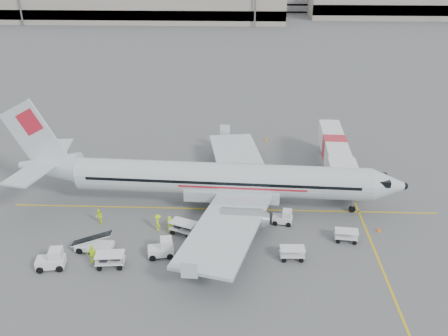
{
  "coord_description": "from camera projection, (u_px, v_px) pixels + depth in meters",
  "views": [
    {
      "loc": [
        1.94,
        -45.31,
        25.63
      ],
      "look_at": [
        0.0,
        2.0,
        3.8
      ],
      "focal_mm": 40.0,
      "sensor_mm": 36.0,
      "label": 1
    }
  ],
  "objects": [
    {
      "name": "cone_stbd",
      "position": [
        214.0,
        254.0,
        43.9
      ],
      "size": [
        0.43,
        0.43,
        0.7
      ],
      "primitive_type": "cone",
      "color": "orange",
      "rests_on": "ground"
    },
    {
      "name": "belt_loader",
      "position": [
        94.0,
        239.0,
        44.59
      ],
      "size": [
        4.48,
        1.79,
        2.4
      ],
      "primitive_type": null,
      "rotation": [
        0.0,
        0.0,
        -0.03
      ],
      "color": "white",
      "rests_on": "ground"
    },
    {
      "name": "jet_bridge",
      "position": [
        333.0,
        156.0,
        58.82
      ],
      "size": [
        4.03,
        17.58,
        4.58
      ],
      "primitive_type": null,
      "rotation": [
        0.0,
        0.0,
        -0.04
      ],
      "color": "white",
      "rests_on": "ground"
    },
    {
      "name": "cart_loaded_a",
      "position": [
        110.0,
        260.0,
        42.61
      ],
      "size": [
        2.58,
        1.67,
        1.28
      ],
      "primitive_type": null,
      "rotation": [
        0.0,
        0.0,
        0.09
      ],
      "color": "white",
      "rests_on": "ground"
    },
    {
      "name": "cart_loaded_b",
      "position": [
        183.0,
        228.0,
        47.33
      ],
      "size": [
        2.84,
        2.31,
        1.28
      ],
      "primitive_type": null,
      "rotation": [
        0.0,
        0.0,
        -0.41
      ],
      "color": "white",
      "rests_on": "ground"
    },
    {
      "name": "stripe_cross",
      "position": [
        377.0,
        257.0,
        44.13
      ],
      "size": [
        0.2,
        20.0,
        0.01
      ],
      "primitive_type": "cube",
      "color": "yellow",
      "rests_on": "ground"
    },
    {
      "name": "crew_d",
      "position": [
        93.0,
        254.0,
        42.94
      ],
      "size": [
        1.03,
        0.44,
        1.76
      ],
      "primitive_type": "imported",
      "rotation": [
        0.0,
        0.0,
        3.13
      ],
      "color": "#BDE411",
      "rests_on": "ground"
    },
    {
      "name": "cone_port",
      "position": [
        266.0,
        138.0,
        69.43
      ],
      "size": [
        0.36,
        0.36,
        0.59
      ],
      "primitive_type": "cone",
      "color": "orange",
      "rests_on": "ground"
    },
    {
      "name": "tug_aft",
      "position": [
        50.0,
        259.0,
        42.29
      ],
      "size": [
        2.54,
        1.7,
        1.82
      ],
      "primitive_type": null,
      "rotation": [
        0.0,
        0.0,
        0.16
      ],
      "color": "white",
      "rests_on": "ground"
    },
    {
      "name": "crew_a",
      "position": [
        170.0,
        224.0,
        47.63
      ],
      "size": [
        0.72,
        0.69,
        1.65
      ],
      "primitive_type": "imported",
      "rotation": [
        0.0,
        0.0,
        0.7
      ],
      "color": "#BDE411",
      "rests_on": "ground"
    },
    {
      "name": "crew_c",
      "position": [
        158.0,
        222.0,
        47.87
      ],
      "size": [
        1.01,
        1.24,
        1.67
      ],
      "primitive_type": "imported",
      "rotation": [
        0.0,
        0.0,
        2.0
      ],
      "color": "#BDE411",
      "rests_on": "ground"
    },
    {
      "name": "cart_empty_a",
      "position": [
        292.0,
        253.0,
        43.64
      ],
      "size": [
        2.2,
        1.34,
        1.13
      ],
      "primitive_type": null,
      "rotation": [
        0.0,
        0.0,
        0.03
      ],
      "color": "white",
      "rests_on": "ground"
    },
    {
      "name": "cart_empty_b",
      "position": [
        346.0,
        236.0,
        46.24
      ],
      "size": [
        2.25,
        1.48,
        1.11
      ],
      "primitive_type": null,
      "rotation": [
        0.0,
        0.0,
        -0.11
      ],
      "color": "white",
      "rests_on": "ground"
    },
    {
      "name": "cone_nose",
      "position": [
        379.0,
        229.0,
        47.83
      ],
      "size": [
        0.37,
        0.37,
        0.6
      ],
      "primitive_type": "cone",
      "color": "orange",
      "rests_on": "ground"
    },
    {
      "name": "ground",
      "position": [
        223.0,
        209.0,
        51.91
      ],
      "size": [
        360.0,
        360.0,
        0.0
      ],
      "primitive_type": "plane",
      "color": "#56595B"
    },
    {
      "name": "terminal_east",
      "position": [
        435.0,
        2.0,
        178.78
      ],
      "size": [
        90.0,
        26.0,
        10.0
      ],
      "primitive_type": null,
      "color": "gray",
      "rests_on": "ground"
    },
    {
      "name": "tug_fore",
      "position": [
        282.0,
        217.0,
        49.01
      ],
      "size": [
        2.09,
        1.4,
        1.5
      ],
      "primitive_type": null,
      "rotation": [
        0.0,
        0.0,
        -0.16
      ],
      "color": "white",
      "rests_on": "ground"
    },
    {
      "name": "aircraft",
      "position": [
        222.0,
        159.0,
        50.16
      ],
      "size": [
        41.17,
        33.02,
        10.94
      ],
      "primitive_type": null,
      "rotation": [
        0.0,
        0.0,
        -0.05
      ],
      "color": "silver",
      "rests_on": "ground"
    },
    {
      "name": "stripe_lead",
      "position": [
        223.0,
        209.0,
        51.91
      ],
      "size": [
        44.0,
        0.2,
        0.01
      ],
      "primitive_type": "cube",
      "color": "yellow",
      "rests_on": "ground"
    },
    {
      "name": "crew_b",
      "position": [
        99.0,
        217.0,
        48.94
      ],
      "size": [
        0.91,
        0.97,
        1.58
      ],
      "primitive_type": "imported",
      "rotation": [
        0.0,
        0.0,
        -1.02
      ],
      "color": "#BDE411",
      "rests_on": "ground"
    },
    {
      "name": "tug_mid",
      "position": [
        161.0,
        248.0,
        43.89
      ],
      "size": [
        2.46,
        1.7,
        1.74
      ],
      "primitive_type": null,
      "rotation": [
        0.0,
        0.0,
        0.19
      ],
      "color": "white",
      "rests_on": "ground"
    },
    {
      "name": "terminal_west",
      "position": [
        122.0,
        7.0,
        169.48
      ],
      "size": [
        110.0,
        22.0,
        9.0
      ],
      "primitive_type": null,
      "color": "gray",
      "rests_on": "ground"
    }
  ]
}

